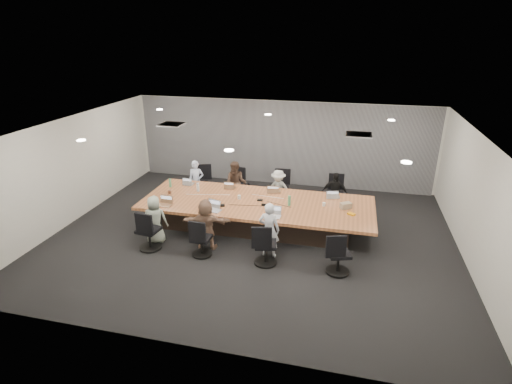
% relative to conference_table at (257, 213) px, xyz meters
% --- Properties ---
extents(floor, '(10.00, 8.00, 0.00)m').
position_rel_conference_table_xyz_m(floor, '(0.00, -0.50, -0.40)').
color(floor, black).
rests_on(floor, ground).
extents(ceiling, '(10.00, 8.00, 0.00)m').
position_rel_conference_table_xyz_m(ceiling, '(0.00, -0.50, 2.40)').
color(ceiling, white).
rests_on(ceiling, wall_back).
extents(wall_back, '(10.00, 0.00, 2.80)m').
position_rel_conference_table_xyz_m(wall_back, '(0.00, 3.50, 1.00)').
color(wall_back, beige).
rests_on(wall_back, ground).
extents(wall_front, '(10.00, 0.00, 2.80)m').
position_rel_conference_table_xyz_m(wall_front, '(0.00, -4.50, 1.00)').
color(wall_front, beige).
rests_on(wall_front, ground).
extents(wall_left, '(0.00, 8.00, 2.80)m').
position_rel_conference_table_xyz_m(wall_left, '(-5.00, -0.50, 1.00)').
color(wall_left, beige).
rests_on(wall_left, ground).
extents(wall_right, '(0.00, 8.00, 2.80)m').
position_rel_conference_table_xyz_m(wall_right, '(5.00, -0.50, 1.00)').
color(wall_right, beige).
rests_on(wall_right, ground).
extents(curtain, '(9.80, 0.04, 2.80)m').
position_rel_conference_table_xyz_m(curtain, '(0.00, 3.42, 1.00)').
color(curtain, gray).
rests_on(curtain, ground).
extents(conference_table, '(6.00, 2.20, 0.74)m').
position_rel_conference_table_xyz_m(conference_table, '(0.00, 0.00, 0.00)').
color(conference_table, '#2D221B').
rests_on(conference_table, ground).
extents(chair_0, '(0.68, 0.68, 0.79)m').
position_rel_conference_table_xyz_m(chair_0, '(-2.22, 1.70, -0.00)').
color(chair_0, black).
rests_on(chair_0, ground).
extents(chair_1, '(0.66, 0.66, 0.79)m').
position_rel_conference_table_xyz_m(chair_1, '(-0.96, 1.70, -0.00)').
color(chair_1, black).
rests_on(chair_1, ground).
extents(chair_2, '(0.66, 0.66, 0.88)m').
position_rel_conference_table_xyz_m(chair_2, '(0.32, 1.70, 0.04)').
color(chair_2, black).
rests_on(chair_2, ground).
extents(chair_3, '(0.59, 0.59, 0.83)m').
position_rel_conference_table_xyz_m(chair_3, '(1.93, 1.70, 0.01)').
color(chair_3, black).
rests_on(chair_3, ground).
extents(chair_4, '(0.63, 0.63, 0.83)m').
position_rel_conference_table_xyz_m(chair_4, '(-2.23, -1.70, 0.01)').
color(chair_4, black).
rests_on(chair_4, ground).
extents(chair_5, '(0.50, 0.50, 0.73)m').
position_rel_conference_table_xyz_m(chair_5, '(-0.91, -1.70, -0.04)').
color(chair_5, black).
rests_on(chair_5, ground).
extents(chair_6, '(0.65, 0.65, 0.81)m').
position_rel_conference_table_xyz_m(chair_6, '(0.61, -1.70, 0.00)').
color(chair_6, black).
rests_on(chair_6, ground).
extents(chair_7, '(0.67, 0.67, 0.79)m').
position_rel_conference_table_xyz_m(chair_7, '(2.20, -1.70, -0.01)').
color(chair_7, black).
rests_on(chair_7, ground).
extents(person_0, '(0.52, 0.40, 1.26)m').
position_rel_conference_table_xyz_m(person_0, '(-2.22, 1.35, 0.23)').
color(person_0, silver).
rests_on(person_0, ground).
extents(laptop_0, '(0.29, 0.21, 0.02)m').
position_rel_conference_table_xyz_m(laptop_0, '(-2.22, 0.80, 0.35)').
color(laptop_0, '#B2B2B7').
rests_on(laptop_0, conference_table).
extents(person_1, '(0.67, 0.54, 1.33)m').
position_rel_conference_table_xyz_m(person_1, '(-0.96, 1.35, 0.27)').
color(person_1, '#433126').
rests_on(person_1, ground).
extents(laptop_1, '(0.29, 0.20, 0.02)m').
position_rel_conference_table_xyz_m(laptop_1, '(-0.96, 0.80, 0.35)').
color(laptop_1, '#8C6647').
rests_on(laptop_1, conference_table).
extents(person_2, '(0.83, 0.58, 1.18)m').
position_rel_conference_table_xyz_m(person_2, '(0.32, 1.35, 0.19)').
color(person_2, '#AAAFAB').
rests_on(person_2, ground).
extents(laptop_2, '(0.36, 0.27, 0.02)m').
position_rel_conference_table_xyz_m(laptop_2, '(0.32, 0.80, 0.35)').
color(laptop_2, '#8C6647').
rests_on(laptop_2, conference_table).
extents(person_3, '(0.74, 0.34, 1.24)m').
position_rel_conference_table_xyz_m(person_3, '(1.93, 1.35, 0.22)').
color(person_3, black).
rests_on(person_3, ground).
extents(laptop_3, '(0.35, 0.27, 0.02)m').
position_rel_conference_table_xyz_m(laptop_3, '(1.93, 0.80, 0.35)').
color(laptop_3, '#B2B2B7').
rests_on(laptop_3, conference_table).
extents(person_4, '(0.66, 0.51, 1.21)m').
position_rel_conference_table_xyz_m(person_4, '(-2.23, -1.35, 0.21)').
color(person_4, '#9AA696').
rests_on(person_4, ground).
extents(laptop_4, '(0.36, 0.26, 0.02)m').
position_rel_conference_table_xyz_m(laptop_4, '(-2.23, -0.80, 0.35)').
color(laptop_4, '#8C6647').
rests_on(laptop_4, conference_table).
extents(person_5, '(1.22, 0.58, 1.26)m').
position_rel_conference_table_xyz_m(person_5, '(-0.91, -1.35, 0.23)').
color(person_5, '#805E4B').
rests_on(person_5, ground).
extents(laptop_5, '(0.40, 0.32, 0.02)m').
position_rel_conference_table_xyz_m(laptop_5, '(-0.91, -0.80, 0.35)').
color(laptop_5, '#B2B2B7').
rests_on(laptop_5, conference_table).
extents(person_6, '(0.50, 0.34, 1.33)m').
position_rel_conference_table_xyz_m(person_6, '(0.61, -1.35, 0.27)').
color(person_6, silver).
rests_on(person_6, ground).
extents(laptop_6, '(0.33, 0.24, 0.02)m').
position_rel_conference_table_xyz_m(laptop_6, '(0.61, -0.80, 0.35)').
color(laptop_6, '#B2B2B7').
rests_on(laptop_6, conference_table).
extents(bottle_green_left, '(0.09, 0.09, 0.24)m').
position_rel_conference_table_xyz_m(bottle_green_left, '(-2.65, 0.46, 0.46)').
color(bottle_green_left, '#51A46F').
rests_on(bottle_green_left, conference_table).
extents(bottle_green_right, '(0.09, 0.09, 0.26)m').
position_rel_conference_table_xyz_m(bottle_green_right, '(0.86, -0.04, 0.47)').
color(bottle_green_right, '#51A46F').
rests_on(bottle_green_right, conference_table).
extents(bottle_clear, '(0.08, 0.08, 0.24)m').
position_rel_conference_table_xyz_m(bottle_clear, '(-1.76, 0.33, 0.46)').
color(bottle_clear, silver).
rests_on(bottle_clear, conference_table).
extents(cup_white_far, '(0.10, 0.10, 0.10)m').
position_rel_conference_table_xyz_m(cup_white_far, '(-0.50, 0.07, 0.39)').
color(cup_white_far, white).
rests_on(cup_white_far, conference_table).
extents(cup_white_near, '(0.08, 0.08, 0.09)m').
position_rel_conference_table_xyz_m(cup_white_near, '(1.72, 0.13, 0.39)').
color(cup_white_near, white).
rests_on(cup_white_near, conference_table).
extents(mug_brown, '(0.11, 0.11, 0.10)m').
position_rel_conference_table_xyz_m(mug_brown, '(-2.45, -0.02, 0.39)').
color(mug_brown, brown).
rests_on(mug_brown, conference_table).
extents(mic_left, '(0.19, 0.16, 0.03)m').
position_rel_conference_table_xyz_m(mic_left, '(-0.81, -0.48, 0.36)').
color(mic_left, black).
rests_on(mic_left, conference_table).
extents(mic_right, '(0.15, 0.10, 0.03)m').
position_rel_conference_table_xyz_m(mic_right, '(0.06, 0.08, 0.35)').
color(mic_right, black).
rests_on(mic_right, conference_table).
extents(stapler, '(0.14, 0.04, 0.05)m').
position_rel_conference_table_xyz_m(stapler, '(0.24, -0.21, 0.37)').
color(stapler, black).
rests_on(stapler, conference_table).
extents(canvas_bag, '(0.32, 0.29, 0.15)m').
position_rel_conference_table_xyz_m(canvas_bag, '(2.26, 0.11, 0.41)').
color(canvas_bag, gray).
rests_on(canvas_bag, conference_table).
extents(snack_packet, '(0.21, 0.19, 0.04)m').
position_rel_conference_table_xyz_m(snack_packet, '(2.41, -0.24, 0.36)').
color(snack_packet, orange).
rests_on(snack_packet, conference_table).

